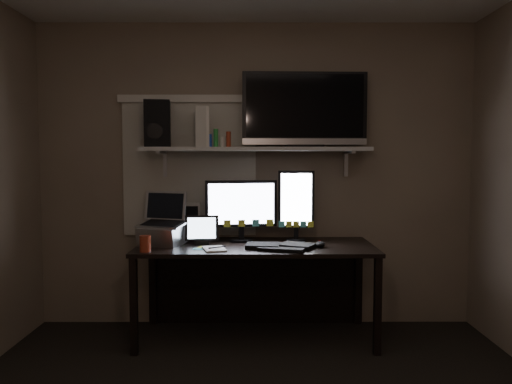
{
  "coord_description": "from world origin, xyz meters",
  "views": [
    {
      "loc": [
        -0.01,
        -2.36,
        1.4
      ],
      "look_at": [
        0.0,
        1.25,
        1.15
      ],
      "focal_mm": 35.0,
      "sensor_mm": 36.0,
      "label": 1
    }
  ],
  "objects_px": {
    "laptop": "(163,219)",
    "speaker": "(158,124)",
    "cup": "(145,244)",
    "desk": "(256,264)",
    "game_console": "(203,127)",
    "monitor_portrait": "(296,205)",
    "keyboard": "(280,246)",
    "mouse": "(320,244)",
    "tablet": "(202,230)",
    "tv": "(304,110)",
    "monitor_landscape": "(241,210)"
  },
  "relations": [
    {
      "from": "tablet",
      "to": "speaker",
      "type": "height_order",
      "value": "speaker"
    },
    {
      "from": "monitor_portrait",
      "to": "cup",
      "type": "relative_size",
      "value": 4.93
    },
    {
      "from": "monitor_landscape",
      "to": "monitor_portrait",
      "type": "relative_size",
      "value": 0.99
    },
    {
      "from": "tablet",
      "to": "game_console",
      "type": "relative_size",
      "value": 0.83
    },
    {
      "from": "laptop",
      "to": "speaker",
      "type": "distance_m",
      "value": 0.76
    },
    {
      "from": "cup",
      "to": "tv",
      "type": "bearing_deg",
      "value": 23.47
    },
    {
      "from": "tablet",
      "to": "monitor_portrait",
      "type": "bearing_deg",
      "value": 6.61
    },
    {
      "from": "monitor_landscape",
      "to": "speaker",
      "type": "height_order",
      "value": "speaker"
    },
    {
      "from": "monitor_landscape",
      "to": "mouse",
      "type": "bearing_deg",
      "value": -30.61
    },
    {
      "from": "desk",
      "to": "tv",
      "type": "height_order",
      "value": "tv"
    },
    {
      "from": "desk",
      "to": "monitor_landscape",
      "type": "relative_size",
      "value": 3.16
    },
    {
      "from": "tv",
      "to": "monitor_portrait",
      "type": "bearing_deg",
      "value": -141.63
    },
    {
      "from": "cup",
      "to": "mouse",
      "type": "bearing_deg",
      "value": 8.27
    },
    {
      "from": "monitor_portrait",
      "to": "tv",
      "type": "distance_m",
      "value": 0.77
    },
    {
      "from": "monitor_landscape",
      "to": "mouse",
      "type": "distance_m",
      "value": 0.69
    },
    {
      "from": "desk",
      "to": "keyboard",
      "type": "height_order",
      "value": "keyboard"
    },
    {
      "from": "keyboard",
      "to": "tablet",
      "type": "relative_size",
      "value": 1.98
    },
    {
      "from": "tv",
      "to": "laptop",
      "type": "bearing_deg",
      "value": -170.16
    },
    {
      "from": "desk",
      "to": "tablet",
      "type": "height_order",
      "value": "tablet"
    },
    {
      "from": "desk",
      "to": "tv",
      "type": "relative_size",
      "value": 1.81
    },
    {
      "from": "monitor_portrait",
      "to": "laptop",
      "type": "relative_size",
      "value": 1.44
    },
    {
      "from": "desk",
      "to": "cup",
      "type": "height_order",
      "value": "cup"
    },
    {
      "from": "tablet",
      "to": "laptop",
      "type": "height_order",
      "value": "laptop"
    },
    {
      "from": "monitor_landscape",
      "to": "tv",
      "type": "relative_size",
      "value": 0.57
    },
    {
      "from": "mouse",
      "to": "desk",
      "type": "bearing_deg",
      "value": 170.47
    },
    {
      "from": "monitor_landscape",
      "to": "game_console",
      "type": "relative_size",
      "value": 1.83
    },
    {
      "from": "keyboard",
      "to": "tablet",
      "type": "height_order",
      "value": "tablet"
    },
    {
      "from": "cup",
      "to": "monitor_landscape",
      "type": "bearing_deg",
      "value": 33.01
    },
    {
      "from": "keyboard",
      "to": "cup",
      "type": "distance_m",
      "value": 0.98
    },
    {
      "from": "laptop",
      "to": "tv",
      "type": "bearing_deg",
      "value": 30.13
    },
    {
      "from": "monitor_portrait",
      "to": "mouse",
      "type": "height_order",
      "value": "monitor_portrait"
    },
    {
      "from": "mouse",
      "to": "tv",
      "type": "bearing_deg",
      "value": 120.6
    },
    {
      "from": "tablet",
      "to": "cup",
      "type": "distance_m",
      "value": 0.48
    },
    {
      "from": "cup",
      "to": "tv",
      "type": "relative_size",
      "value": 0.12
    },
    {
      "from": "monitor_portrait",
      "to": "speaker",
      "type": "bearing_deg",
      "value": -177.98
    },
    {
      "from": "desk",
      "to": "speaker",
      "type": "height_order",
      "value": "speaker"
    },
    {
      "from": "desk",
      "to": "monitor_landscape",
      "type": "height_order",
      "value": "monitor_landscape"
    },
    {
      "from": "monitor_portrait",
      "to": "monitor_landscape",
      "type": "bearing_deg",
      "value": -174.84
    },
    {
      "from": "desk",
      "to": "game_console",
      "type": "xyz_separation_m",
      "value": [
        -0.42,
        0.05,
        1.08
      ]
    },
    {
      "from": "cup",
      "to": "game_console",
      "type": "distance_m",
      "value": 1.03
    },
    {
      "from": "desk",
      "to": "game_console",
      "type": "bearing_deg",
      "value": 172.61
    },
    {
      "from": "monitor_portrait",
      "to": "speaker",
      "type": "height_order",
      "value": "speaker"
    },
    {
      "from": "tv",
      "to": "keyboard",
      "type": "bearing_deg",
      "value": -121.85
    },
    {
      "from": "speaker",
      "to": "cup",
      "type": "bearing_deg",
      "value": -99.3
    },
    {
      "from": "laptop",
      "to": "tv",
      "type": "xyz_separation_m",
      "value": [
        1.1,
        0.23,
        0.85
      ]
    },
    {
      "from": "speaker",
      "to": "tv",
      "type": "bearing_deg",
      "value": -6.17
    },
    {
      "from": "mouse",
      "to": "laptop",
      "type": "distance_m",
      "value": 1.21
    },
    {
      "from": "laptop",
      "to": "cup",
      "type": "bearing_deg",
      "value": -85.62
    },
    {
      "from": "mouse",
      "to": "speaker",
      "type": "height_order",
      "value": "speaker"
    },
    {
      "from": "monitor_portrait",
      "to": "keyboard",
      "type": "height_order",
      "value": "monitor_portrait"
    }
  ]
}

